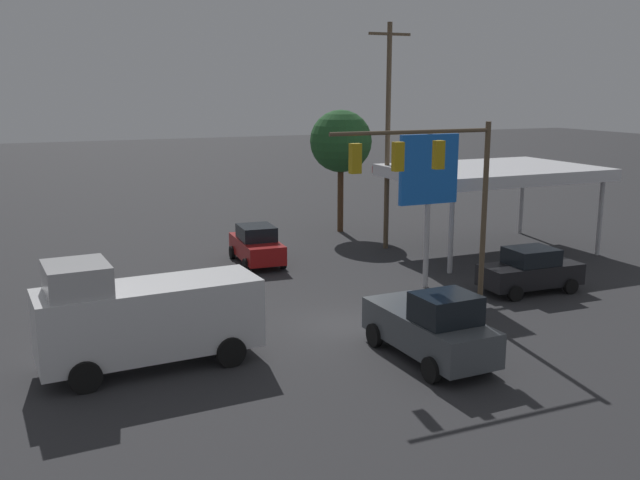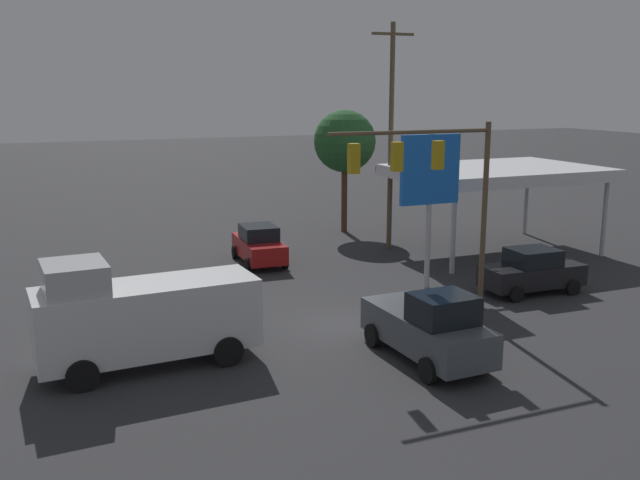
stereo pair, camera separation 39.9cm
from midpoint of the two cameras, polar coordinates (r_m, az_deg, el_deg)
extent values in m
plane|color=#2D2D30|center=(26.62, 2.12, -6.81)|extent=(200.00, 200.00, 0.00)
cylinder|color=brown|center=(26.97, 13.38, 1.29)|extent=(0.20, 0.20, 7.43)
cylinder|color=brown|center=(24.82, 7.84, 8.55)|extent=(6.28, 0.14, 0.14)
cube|color=#B79314|center=(25.45, 9.87, 6.71)|extent=(0.36, 0.28, 1.00)
sphere|color=#FF4141|center=(25.57, 9.67, 7.42)|extent=(0.22, 0.22, 0.22)
sphere|color=#392305|center=(25.60, 9.64, 6.75)|extent=(0.22, 0.22, 0.22)
sphere|color=black|center=(25.63, 9.62, 6.09)|extent=(0.22, 0.22, 0.22)
cube|color=#B79314|center=(24.60, 6.64, 6.63)|extent=(0.36, 0.28, 1.00)
sphere|color=#FF4141|center=(24.74, 6.45, 7.36)|extent=(0.22, 0.22, 0.22)
sphere|color=#392305|center=(24.76, 6.43, 6.67)|extent=(0.22, 0.22, 0.22)
sphere|color=black|center=(24.79, 6.41, 5.98)|extent=(0.22, 0.22, 0.22)
cube|color=#B79314|center=(23.84, 3.20, 6.52)|extent=(0.36, 0.28, 1.00)
sphere|color=#FF4141|center=(23.98, 3.01, 7.27)|extent=(0.22, 0.22, 0.22)
sphere|color=#392305|center=(24.01, 3.01, 6.56)|extent=(0.22, 0.22, 0.22)
sphere|color=black|center=(24.04, 3.00, 5.85)|extent=(0.22, 0.22, 0.22)
cylinder|color=brown|center=(38.35, 5.99, 8.06)|extent=(0.26, 0.26, 11.92)
cube|color=brown|center=(38.35, 6.17, 16.07)|extent=(2.40, 0.14, 0.14)
cube|color=silver|center=(38.76, 14.22, 5.26)|extent=(10.42, 7.42, 0.60)
cube|color=red|center=(41.78, 11.13, 5.88)|extent=(10.42, 0.06, 0.36)
cylinder|color=#B7B7BC|center=(44.32, 16.42, 2.99)|extent=(0.24, 0.24, 3.95)
cylinder|color=#B7B7BC|center=(39.18, 5.90, 2.27)|extent=(0.24, 0.24, 3.95)
cylinder|color=#B7B7BC|center=(39.78, 22.07, 1.59)|extent=(0.24, 0.24, 3.95)
cylinder|color=#B7B7BC|center=(33.96, 10.95, 0.59)|extent=(0.24, 0.24, 3.95)
cylinder|color=#B7B7BC|center=(31.11, 9.06, 2.19)|extent=(0.24, 0.24, 6.70)
cube|color=blue|center=(30.85, 9.17, 5.59)|extent=(2.79, 0.24, 2.98)
cube|color=black|center=(30.96, 9.04, 5.62)|extent=(1.95, 0.04, 1.04)
cube|color=maroon|center=(35.64, -4.58, -0.65)|extent=(2.08, 4.51, 0.90)
cube|color=black|center=(35.47, -4.60, 0.61)|extent=(1.78, 2.10, 0.70)
cylinder|color=black|center=(34.64, -2.50, -1.76)|extent=(0.26, 0.67, 0.66)
cylinder|color=black|center=(34.18, -5.45, -2.00)|extent=(0.26, 0.67, 0.66)
cylinder|color=black|center=(37.32, -3.76, -0.76)|extent=(0.26, 0.67, 0.66)
cylinder|color=black|center=(36.89, -6.52, -0.97)|extent=(0.26, 0.67, 0.66)
cube|color=#474C51|center=(23.41, 8.96, -7.20)|extent=(2.17, 5.26, 1.10)
cube|color=black|center=(22.40, 10.33, -5.45)|extent=(1.89, 1.66, 0.90)
cylinder|color=black|center=(22.90, 13.45, -9.30)|extent=(0.25, 0.81, 0.80)
cylinder|color=black|center=(21.76, 9.15, -10.28)|extent=(0.25, 0.81, 0.80)
cylinder|color=black|center=(25.45, 8.73, -6.90)|extent=(0.25, 0.81, 0.80)
cylinder|color=black|center=(24.43, 4.70, -7.62)|extent=(0.25, 0.81, 0.80)
cube|color=black|center=(31.84, 16.93, -2.70)|extent=(4.46, 1.94, 0.90)
cube|color=black|center=(31.65, 17.02, -1.30)|extent=(2.05, 1.72, 0.70)
cylinder|color=black|center=(30.41, 15.81, -4.20)|extent=(0.67, 0.24, 0.66)
cylinder|color=black|center=(31.83, 13.83, -3.36)|extent=(0.67, 0.24, 0.66)
cylinder|color=black|center=(32.16, 19.91, -3.59)|extent=(0.67, 0.24, 0.66)
cylinder|color=black|center=(33.51, 17.86, -2.82)|extent=(0.67, 0.24, 0.66)
cube|color=silver|center=(23.00, -13.10, -6.06)|extent=(6.91, 2.65, 2.20)
cube|color=#BABABC|center=(22.24, -18.56, -2.85)|extent=(1.91, 2.21, 0.90)
cylinder|color=black|center=(21.95, -17.96, -10.31)|extent=(0.97, 0.27, 0.96)
cylinder|color=black|center=(24.12, -18.78, -8.31)|extent=(0.97, 0.27, 0.96)
cylinder|color=black|center=(22.86, -6.82, -8.87)|extent=(0.97, 0.27, 0.96)
cylinder|color=black|center=(24.96, -8.61, -7.09)|extent=(0.97, 0.27, 0.96)
cylinder|color=#4C331E|center=(43.27, 2.22, 3.42)|extent=(0.36, 0.36, 4.19)
sphere|color=#235628|center=(42.89, 2.26, 7.91)|extent=(3.71, 3.71, 3.71)
camera|label=1|loc=(0.20, -89.59, 0.09)|focal=40.00mm
camera|label=2|loc=(0.20, 90.41, -0.09)|focal=40.00mm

